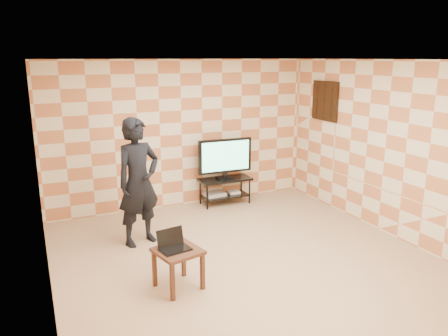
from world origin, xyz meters
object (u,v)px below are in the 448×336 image
Objects in this scene: side_table at (178,256)px; person at (139,182)px; tv_stand at (225,185)px; tv at (225,157)px.

side_table is 1.61m from person.
side_table is (-1.82, -2.64, 0.05)m from tv_stand.
person is at bearing -149.28° from tv_stand.
tv is at bearing 11.03° from person.
tv is 0.55× the size of person.
tv is 1.74× the size of side_table.
person is (-1.91, -1.13, 0.03)m from tv.
person is (-0.09, 1.51, 0.54)m from side_table.
side_table is at bearing -106.25° from person.
side_table is (-1.82, -2.64, -0.51)m from tv.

